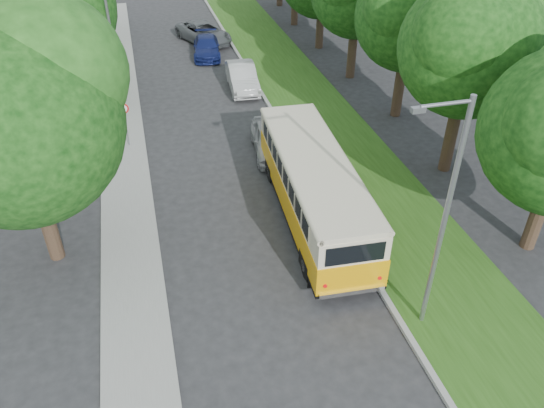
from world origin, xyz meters
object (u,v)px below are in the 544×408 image
object	(u,v)px
car_white	(242,77)
car_blue	(207,47)
lamppost_near	(443,216)
vintage_bus	(314,189)
car_silver	(271,140)
lamppost_far	(111,43)
car_grey	(204,33)

from	to	relation	value
car_white	car_blue	distance (m)	6.58
lamppost_near	vintage_bus	bearing A→B (deg)	104.30
car_silver	lamppost_near	bearing A→B (deg)	-74.65
vintage_bus	car_blue	distance (m)	20.61
car_silver	car_white	distance (m)	8.26
lamppost_far	car_white	distance (m)	8.29
lamppost_near	car_white	distance (m)	20.74
vintage_bus	car_silver	world-z (taller)	vintage_bus
lamppost_far	car_grey	world-z (taller)	lamppost_far
lamppost_near	car_silver	size ratio (longest dim) A/B	1.86
lamppost_near	lamppost_far	world-z (taller)	lamppost_near
car_white	car_grey	distance (m)	9.55
lamppost_far	car_grey	xyz separation A→B (m)	(6.40, 11.37, -3.38)
lamppost_near	car_grey	distance (m)	30.20
lamppost_near	car_silver	bearing A→B (deg)	98.76
car_silver	car_blue	distance (m)	14.74
car_blue	lamppost_near	bearing A→B (deg)	-76.30
lamppost_near	car_blue	xyz separation A→B (m)	(-2.76, 26.84, -3.71)
vintage_bus	car_white	distance (m)	14.11
car_silver	car_blue	bearing A→B (deg)	100.04
car_white	car_grey	size ratio (longest dim) A/B	0.88
car_white	lamppost_near	bearing A→B (deg)	-81.95
lamppost_far	car_grey	bearing A→B (deg)	60.62
car_silver	car_grey	bearing A→B (deg)	98.64
lamppost_far	car_blue	distance (m)	10.92
vintage_bus	car_blue	bearing A→B (deg)	96.44
vintage_bus	car_silver	size ratio (longest dim) A/B	2.33
lamppost_near	car_grey	world-z (taller)	lamppost_near
lamppost_far	lamppost_near	bearing A→B (deg)	-64.29
car_blue	car_grey	world-z (taller)	car_grey
vintage_bus	car_grey	xyz separation A→B (m)	(-0.90, 23.59, -0.75)
vintage_bus	car_grey	size ratio (longest dim) A/B	1.90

